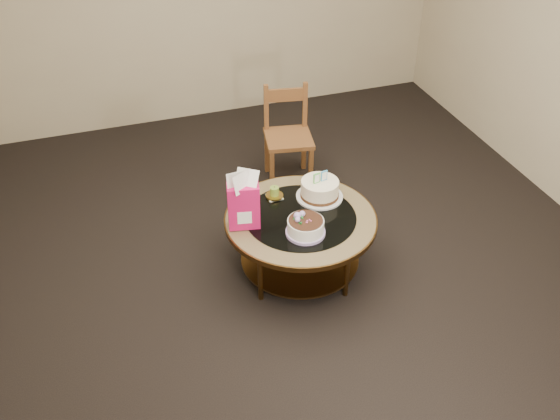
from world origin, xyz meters
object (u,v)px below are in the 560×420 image
object	(u,v)px
decorated_cake	(305,227)
cream_cake	(320,190)
coffee_table	(300,226)
dining_chair	(288,135)
gift_bag	(243,200)

from	to	relation	value
decorated_cake	cream_cake	distance (m)	0.42
coffee_table	decorated_cake	size ratio (longest dim) A/B	3.99
decorated_cake	dining_chair	size ratio (longest dim) A/B	0.32
coffee_table	dining_chair	world-z (taller)	dining_chair
decorated_cake	cream_cake	size ratio (longest dim) A/B	0.79
decorated_cake	dining_chair	distance (m)	1.35
coffee_table	decorated_cake	distance (m)	0.22
cream_cake	dining_chair	distance (m)	0.97
decorated_cake	cream_cake	bearing A→B (deg)	55.89
cream_cake	dining_chair	world-z (taller)	dining_chair
dining_chair	cream_cake	bearing A→B (deg)	-85.94
decorated_cake	cream_cake	world-z (taller)	cream_cake
gift_bag	dining_chair	bearing A→B (deg)	69.57
cream_cake	dining_chair	xyz separation A→B (m)	(0.10, 0.96, -0.11)
coffee_table	gift_bag	size ratio (longest dim) A/B	2.53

